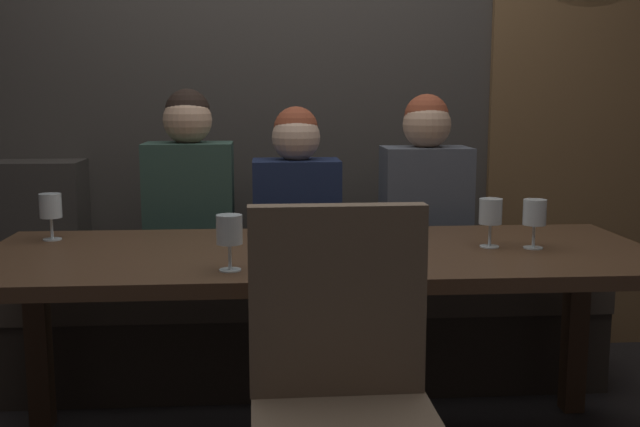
{
  "coord_description": "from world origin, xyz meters",
  "views": [
    {
      "loc": [
        -0.19,
        -2.42,
        1.25
      ],
      "look_at": [
        0.01,
        0.14,
        0.84
      ],
      "focal_mm": 42.26,
      "sensor_mm": 36.0,
      "label": 1
    }
  ],
  "objects_px": {
    "dining_table": "(321,276)",
    "banquette_bench": "(308,333)",
    "wine_glass_far_left": "(490,214)",
    "wine_glass_center_front": "(535,215)",
    "chair_near_side": "(342,386)",
    "diner_bearded": "(296,202)",
    "diner_far_end": "(425,195)",
    "wine_glass_end_right": "(229,232)",
    "wine_glass_near_right": "(51,208)",
    "diner_redhead": "(190,194)"
  },
  "relations": [
    {
      "from": "dining_table",
      "to": "banquette_bench",
      "type": "bearing_deg",
      "value": 90.0
    },
    {
      "from": "wine_glass_far_left",
      "to": "wine_glass_center_front",
      "type": "bearing_deg",
      "value": -12.7
    },
    {
      "from": "chair_near_side",
      "to": "diner_bearded",
      "type": "xyz_separation_m",
      "value": [
        -0.05,
        1.41,
        0.24
      ]
    },
    {
      "from": "banquette_bench",
      "to": "wine_glass_center_front",
      "type": "relative_size",
      "value": 15.24
    },
    {
      "from": "wine_glass_center_front",
      "to": "wine_glass_far_left",
      "type": "height_order",
      "value": "same"
    },
    {
      "from": "dining_table",
      "to": "diner_far_end",
      "type": "distance_m",
      "value": 0.85
    },
    {
      "from": "diner_bearded",
      "to": "wine_glass_end_right",
      "type": "distance_m",
      "value": 0.99
    },
    {
      "from": "chair_near_side",
      "to": "diner_bearded",
      "type": "height_order",
      "value": "diner_bearded"
    },
    {
      "from": "diner_far_end",
      "to": "wine_glass_far_left",
      "type": "height_order",
      "value": "diner_far_end"
    },
    {
      "from": "banquette_bench",
      "to": "wine_glass_center_front",
      "type": "distance_m",
      "value": 1.19
    },
    {
      "from": "wine_glass_end_right",
      "to": "wine_glass_far_left",
      "type": "bearing_deg",
      "value": 17.99
    },
    {
      "from": "diner_bearded",
      "to": "wine_glass_far_left",
      "type": "relative_size",
      "value": 4.56
    },
    {
      "from": "banquette_bench",
      "to": "diner_far_end",
      "type": "bearing_deg",
      "value": -3.14
    },
    {
      "from": "wine_glass_near_right",
      "to": "wine_glass_far_left",
      "type": "bearing_deg",
      "value": -9.07
    },
    {
      "from": "wine_glass_near_right",
      "to": "diner_redhead",
      "type": "bearing_deg",
      "value": 46.46
    },
    {
      "from": "banquette_bench",
      "to": "wine_glass_center_front",
      "type": "height_order",
      "value": "wine_glass_center_front"
    },
    {
      "from": "banquette_bench",
      "to": "wine_glass_center_front",
      "type": "bearing_deg",
      "value": -45.77
    },
    {
      "from": "chair_near_side",
      "to": "wine_glass_end_right",
      "type": "relative_size",
      "value": 5.98
    },
    {
      "from": "diner_redhead",
      "to": "wine_glass_near_right",
      "type": "relative_size",
      "value": 4.99
    },
    {
      "from": "banquette_bench",
      "to": "diner_redhead",
      "type": "bearing_deg",
      "value": 179.44
    },
    {
      "from": "diner_far_end",
      "to": "wine_glass_center_front",
      "type": "relative_size",
      "value": 4.86
    },
    {
      "from": "dining_table",
      "to": "diner_bearded",
      "type": "xyz_separation_m",
      "value": [
        -0.05,
        0.69,
        0.15
      ]
    },
    {
      "from": "dining_table",
      "to": "wine_glass_near_right",
      "type": "height_order",
      "value": "wine_glass_near_right"
    },
    {
      "from": "dining_table",
      "to": "chair_near_side",
      "type": "bearing_deg",
      "value": -90.35
    },
    {
      "from": "banquette_bench",
      "to": "wine_glass_far_left",
      "type": "relative_size",
      "value": 15.24
    },
    {
      "from": "chair_near_side",
      "to": "diner_redhead",
      "type": "relative_size",
      "value": 1.2
    },
    {
      "from": "wine_glass_far_left",
      "to": "wine_glass_near_right",
      "type": "relative_size",
      "value": 1.0
    },
    {
      "from": "diner_redhead",
      "to": "diner_far_end",
      "type": "distance_m",
      "value": 0.98
    },
    {
      "from": "banquette_bench",
      "to": "wine_glass_near_right",
      "type": "bearing_deg",
      "value": -153.91
    },
    {
      "from": "diner_far_end",
      "to": "wine_glass_near_right",
      "type": "xyz_separation_m",
      "value": [
        -1.42,
        -0.43,
        0.03
      ]
    },
    {
      "from": "chair_near_side",
      "to": "wine_glass_near_right",
      "type": "distance_m",
      "value": 1.37
    },
    {
      "from": "diner_far_end",
      "to": "wine_glass_end_right",
      "type": "distance_m",
      "value": 1.22
    },
    {
      "from": "diner_redhead",
      "to": "wine_glass_center_front",
      "type": "relative_size",
      "value": 4.99
    },
    {
      "from": "dining_table",
      "to": "banquette_bench",
      "type": "distance_m",
      "value": 0.82
    },
    {
      "from": "banquette_bench",
      "to": "diner_far_end",
      "type": "xyz_separation_m",
      "value": [
        0.49,
        -0.03,
        0.6
      ]
    },
    {
      "from": "dining_table",
      "to": "diner_far_end",
      "type": "height_order",
      "value": "diner_far_end"
    },
    {
      "from": "wine_glass_center_front",
      "to": "diner_redhead",
      "type": "bearing_deg",
      "value": 148.65
    },
    {
      "from": "diner_bearded",
      "to": "diner_far_end",
      "type": "height_order",
      "value": "diner_far_end"
    },
    {
      "from": "dining_table",
      "to": "wine_glass_near_right",
      "type": "distance_m",
      "value": 0.98
    },
    {
      "from": "banquette_bench",
      "to": "diner_far_end",
      "type": "height_order",
      "value": "diner_far_end"
    },
    {
      "from": "diner_bearded",
      "to": "wine_glass_far_left",
      "type": "height_order",
      "value": "diner_bearded"
    },
    {
      "from": "dining_table",
      "to": "banquette_bench",
      "type": "relative_size",
      "value": 0.88
    },
    {
      "from": "wine_glass_far_left",
      "to": "wine_glass_near_right",
      "type": "height_order",
      "value": "same"
    },
    {
      "from": "banquette_bench",
      "to": "wine_glass_near_right",
      "type": "relative_size",
      "value": 15.24
    },
    {
      "from": "diner_redhead",
      "to": "diner_far_end",
      "type": "relative_size",
      "value": 1.03
    },
    {
      "from": "chair_near_side",
      "to": "wine_glass_center_front",
      "type": "bearing_deg",
      "value": 44.4
    },
    {
      "from": "diner_redhead",
      "to": "wine_glass_far_left",
      "type": "bearing_deg",
      "value": -33.41
    },
    {
      "from": "wine_glass_center_front",
      "to": "wine_glass_far_left",
      "type": "bearing_deg",
      "value": 167.3
    },
    {
      "from": "diner_far_end",
      "to": "wine_glass_center_front",
      "type": "bearing_deg",
      "value": -72.91
    },
    {
      "from": "diner_bearded",
      "to": "wine_glass_near_right",
      "type": "relative_size",
      "value": 4.56
    }
  ]
}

